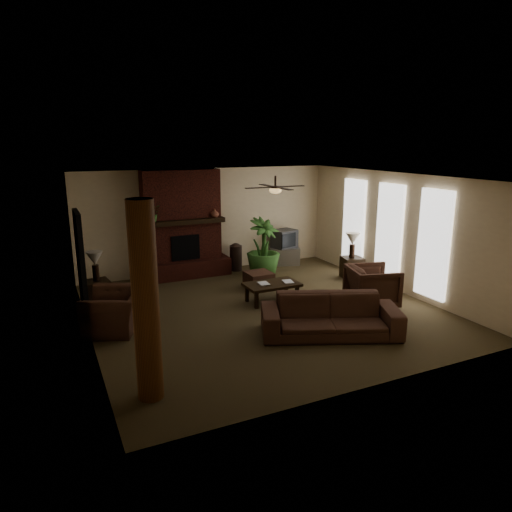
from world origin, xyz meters
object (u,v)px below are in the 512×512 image
lamp_right (352,241)px  lamp_left (95,261)px  side_table_right (352,268)px  tv_stand (284,256)px  armchair_right (372,285)px  ottoman (259,280)px  armchair_left (114,304)px  log_column (146,303)px  floor_vase (236,255)px  floor_plant (263,260)px  coffee_table (272,286)px  sofa (331,310)px  side_table_left (98,293)px

lamp_right → lamp_left: bearing=173.8°
side_table_right → tv_stand: bearing=115.8°
armchair_right → ottoman: (-1.66, 2.21, -0.29)m
armchair_left → lamp_right: size_ratio=1.80×
armchair_left → tv_stand: 5.97m
log_column → tv_stand: log_column is taller
armchair_left → floor_vase: (3.70, 2.88, -0.08)m
log_column → floor_plant: (4.06, 4.71, -0.96)m
log_column → coffee_table: bearing=40.0°
sofa → side_table_right: size_ratio=4.59×
side_table_right → lamp_right: (-0.02, 0.01, 0.73)m
log_column → floor_plant: 6.29m
coffee_table → side_table_left: (-3.55, 1.45, -0.10)m
floor_plant → side_table_right: size_ratio=2.83×
armchair_right → ottoman: size_ratio=1.65×
side_table_right → floor_plant: bearing=151.1°
armchair_right → side_table_left: (-5.37, 2.65, -0.22)m
log_column → sofa: bearing=11.8°
tv_stand → floor_plant: floor_plant is taller
log_column → side_table_right: 7.16m
floor_plant → side_table_right: 2.34m
floor_plant → lamp_left: size_ratio=2.40×
tv_stand → floor_plant: bearing=-123.3°
ottoman → floor_vase: (0.12, 1.72, 0.23)m
log_column → tv_stand: bearing=47.1°
ottoman → lamp_right: (2.57, -0.24, 0.80)m
armchair_right → side_table_right: size_ratio=1.80×
lamp_left → armchair_left: bearing=-85.7°
armchair_left → ottoman: size_ratio=1.95×
armchair_left → lamp_right: bearing=120.9°
coffee_table → side_table_right: bearing=15.6°
armchair_left → side_table_left: (-0.12, 1.59, -0.24)m
sofa → armchair_right: (1.67, 0.88, 0.00)m
coffee_table → sofa: bearing=-85.8°
floor_vase → lamp_right: 3.19m
tv_stand → floor_vase: size_ratio=1.10×
log_column → side_table_right: size_ratio=5.09×
floor_vase → floor_plant: bearing=-62.8°
floor_vase → side_table_right: size_ratio=1.40×
armchair_right → tv_stand: bearing=15.7°
ottoman → tv_stand: bearing=46.4°
side_table_left → lamp_right: size_ratio=0.85×
floor_plant → lamp_right: 2.38m
coffee_table → ottoman: size_ratio=2.00×
sofa → lamp_left: lamp_left is taller
armchair_right → ottoman: 2.78m
ottoman → side_table_right: side_table_right is taller
lamp_left → side_table_right: bearing=-6.3°
lamp_left → lamp_right: (6.28, -0.68, 0.00)m
armchair_left → armchair_right: armchair_left is taller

